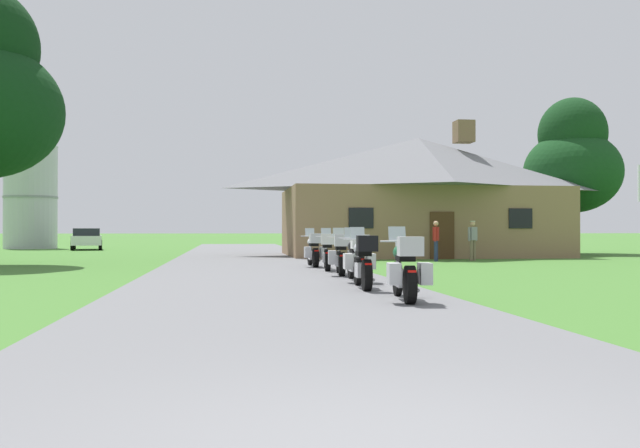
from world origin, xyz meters
TOP-DOWN VIEW (x-y plane):
  - ground_plane at (0.00, 20.00)m, footprint 500.00×500.00m
  - asphalt_driveway at (0.00, 18.00)m, footprint 6.40×80.00m
  - motorcycle_green_nearest_to_camera at (2.14, 8.00)m, footprint 0.85×2.08m
  - motorcycle_silver_second_in_row at (1.90, 10.59)m, footprint 0.66×2.08m
  - motorcycle_black_third_in_row at (2.15, 12.60)m, footprint 0.75×2.08m
  - motorcycle_yellow_fourth_in_row at (2.15, 14.94)m, footprint 0.84×2.08m
  - motorcycle_silver_fifth_in_row at (2.11, 17.34)m, footprint 0.70×2.08m
  - motorcycle_white_farthest_in_row at (1.95, 19.37)m, footprint 0.72×2.08m
  - stone_lodge at (8.49, 29.70)m, footprint 13.82×8.01m
  - bystander_gray_shirt_near_lodge at (9.32, 24.33)m, footprint 0.48×0.38m
  - bystander_red_shirt_beside_signpost at (7.59, 23.88)m, footprint 0.35×0.50m
  - tree_right_of_lodge at (17.74, 31.81)m, footprint 5.24×5.24m
  - metal_silo_distant at (-14.63, 46.82)m, footprint 3.65×3.65m
  - parked_white_suv_far_left at (-10.12, 43.28)m, footprint 2.62×4.85m

SIDE VIEW (x-z plane):
  - ground_plane at x=0.00m, z-range 0.00..0.00m
  - asphalt_driveway at x=0.00m, z-range 0.00..0.06m
  - motorcycle_green_nearest_to_camera at x=2.14m, z-range -0.04..1.26m
  - motorcycle_black_third_in_row at x=2.15m, z-range -0.04..1.26m
  - motorcycle_yellow_fourth_in_row at x=2.15m, z-range -0.04..1.26m
  - motorcycle_white_farthest_in_row at x=1.95m, z-range -0.04..1.26m
  - motorcycle_silver_second_in_row at x=1.90m, z-range -0.03..1.27m
  - motorcycle_silver_fifth_in_row at x=2.11m, z-range -0.03..1.27m
  - parked_white_suv_far_left at x=-10.12m, z-range 0.08..1.48m
  - bystander_red_shirt_beside_signpost at x=7.59m, z-range 0.10..1.76m
  - bystander_gray_shirt_near_lodge at x=9.32m, z-range 0.11..1.79m
  - stone_lodge at x=8.49m, z-range -0.36..6.42m
  - metal_silo_distant at x=-14.63m, z-range 0.01..8.07m
  - tree_right_of_lodge at x=17.74m, z-range 0.82..9.34m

